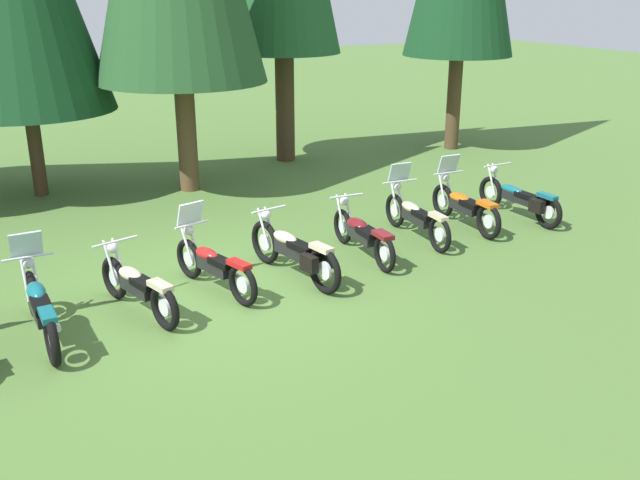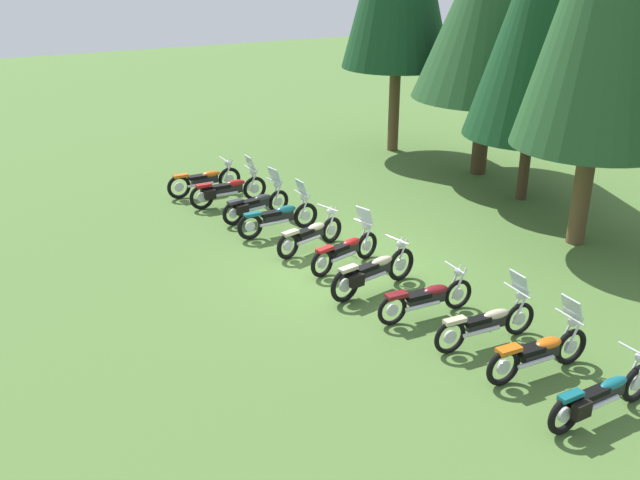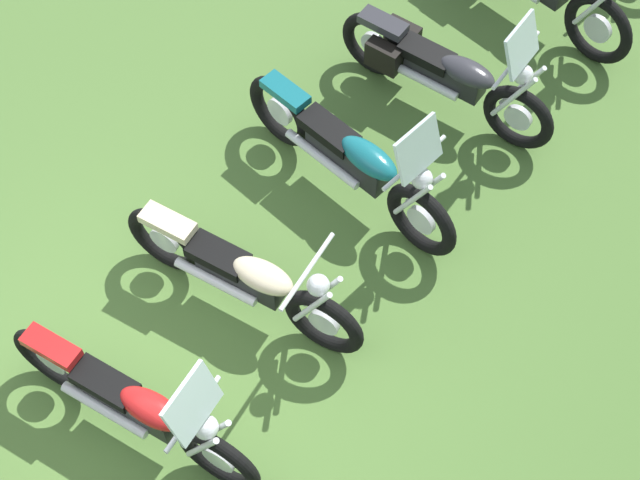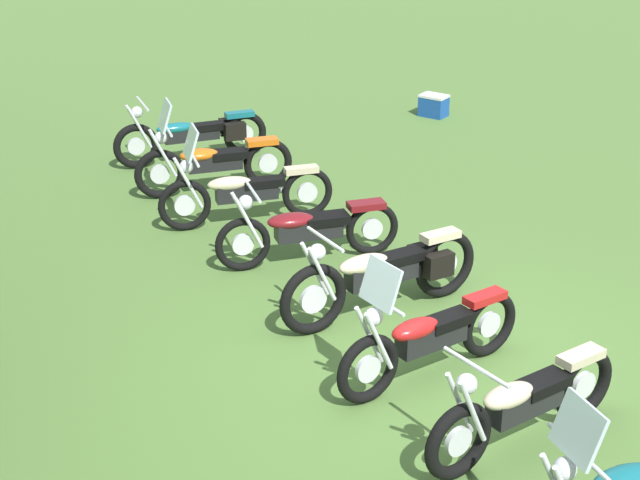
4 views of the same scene
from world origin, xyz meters
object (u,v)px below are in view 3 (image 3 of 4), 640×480
object	(u,v)px
motorcycle_2	(442,70)
motorcycle_5	(135,405)
motorcycle_3	(351,158)
motorcycle_4	(243,276)

from	to	relation	value
motorcycle_2	motorcycle_5	size ratio (longest dim) A/B	1.02
motorcycle_5	motorcycle_3	bearing A→B (deg)	84.79
motorcycle_3	motorcycle_4	xyz separation A→B (m)	(1.38, 0.20, -0.04)
motorcycle_4	motorcycle_2	bearing A→B (deg)	81.45
motorcycle_4	motorcycle_5	distance (m)	1.30
motorcycle_2	motorcycle_3	bearing A→B (deg)	-94.80
motorcycle_3	motorcycle_5	distance (m)	2.69
motorcycle_2	motorcycle_5	xyz separation A→B (m)	(3.91, 0.62, 0.00)
motorcycle_2	motorcycle_5	bearing A→B (deg)	-92.02
motorcycle_3	motorcycle_5	xyz separation A→B (m)	(2.64, 0.48, -0.02)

